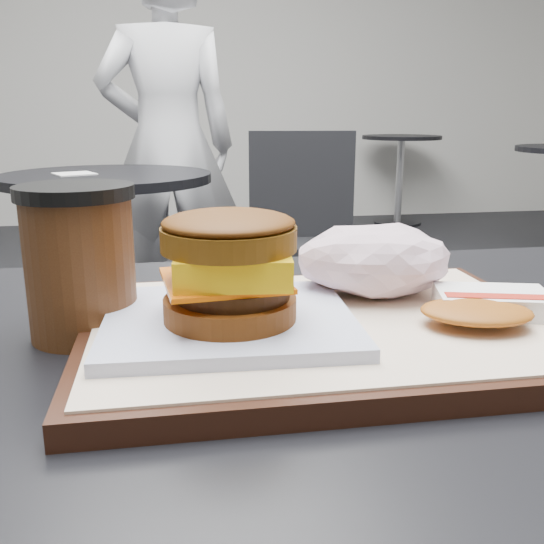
{
  "coord_description": "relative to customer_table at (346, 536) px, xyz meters",
  "views": [
    {
      "loc": [
        -0.14,
        -0.44,
        0.95
      ],
      "look_at": [
        -0.07,
        -0.01,
        0.83
      ],
      "focal_mm": 40.0,
      "sensor_mm": 36.0,
      "label": 1
    }
  ],
  "objects": [
    {
      "name": "serving_tray",
      "position": [
        -0.03,
        0.01,
        0.2
      ],
      "size": [
        0.38,
        0.28,
        0.02
      ],
      "color": "black",
      "rests_on": "customer_table"
    },
    {
      "name": "coffee_cup",
      "position": [
        -0.22,
        0.05,
        0.25
      ],
      "size": [
        0.09,
        0.09,
        0.13
      ],
      "color": "#462410",
      "rests_on": "customer_table"
    },
    {
      "name": "neighbor_table",
      "position": [
        -0.35,
        1.65,
        -0.03
      ],
      "size": [
        0.7,
        0.7,
        0.75
      ],
      "color": "black",
      "rests_on": "ground"
    },
    {
      "name": "customer_table",
      "position": [
        0.0,
        0.0,
        0.0
      ],
      "size": [
        0.8,
        0.6,
        0.77
      ],
      "color": "#A5A5AA",
      "rests_on": "ground"
    },
    {
      "name": "bg_table_far",
      "position": [
        1.8,
        4.5,
        -0.02
      ],
      "size": [
        0.66,
        0.66,
        0.75
      ],
      "color": "black",
      "rests_on": "ground"
    },
    {
      "name": "breakfast_sandwich",
      "position": [
        -0.1,
        -0.01,
        0.24
      ],
      "size": [
        0.2,
        0.18,
        0.09
      ],
      "color": "white",
      "rests_on": "serving_tray"
    },
    {
      "name": "crumpled_wrapper",
      "position": [
        0.04,
        0.07,
        0.24
      ],
      "size": [
        0.14,
        0.11,
        0.06
      ],
      "primitive_type": null,
      "color": "white",
      "rests_on": "serving_tray"
    },
    {
      "name": "patron",
      "position": [
        -0.14,
        2.25,
        0.22
      ],
      "size": [
        0.61,
        0.41,
        1.62
      ],
      "primitive_type": "imported",
      "rotation": [
        0.0,
        0.0,
        3.19
      ],
      "color": "silver",
      "rests_on": "ground"
    },
    {
      "name": "napkin",
      "position": [
        -0.45,
        1.64,
        0.17
      ],
      "size": [
        0.16,
        0.16,
        0.0
      ],
      "primitive_type": "cube",
      "rotation": [
        0.0,
        0.0,
        0.43
      ],
      "color": "white",
      "rests_on": "neighbor_table"
    },
    {
      "name": "hash_brown",
      "position": [
        0.1,
        -0.02,
        0.22
      ],
      "size": [
        0.13,
        0.11,
        0.02
      ],
      "color": "white",
      "rests_on": "serving_tray"
    },
    {
      "name": "neighbor_chair",
      "position": [
        0.23,
        1.81,
        -0.07
      ],
      "size": [
        0.62,
        0.46,
        0.88
      ],
      "color": "#9D9EA2",
      "rests_on": "ground"
    }
  ]
}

